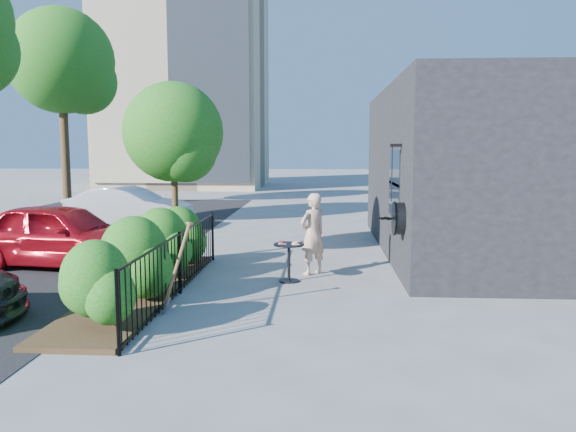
# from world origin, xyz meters

# --- Properties ---
(ground) EXTENTS (120.00, 120.00, 0.00)m
(ground) POSITION_xyz_m (0.00, 0.00, 0.00)
(ground) COLOR gray
(ground) RESTS_ON ground
(shop_building) EXTENTS (6.22, 9.00, 4.00)m
(shop_building) POSITION_xyz_m (5.50, 4.50, 2.00)
(shop_building) COLOR black
(shop_building) RESTS_ON ground
(fence) EXTENTS (0.05, 6.05, 1.10)m
(fence) POSITION_xyz_m (-1.50, 0.00, 0.56)
(fence) COLOR black
(fence) RESTS_ON ground
(planting_bed) EXTENTS (1.30, 6.00, 0.08)m
(planting_bed) POSITION_xyz_m (-2.20, 0.00, 0.04)
(planting_bed) COLOR #382616
(planting_bed) RESTS_ON ground
(shrubs) EXTENTS (1.10, 5.60, 1.24)m
(shrubs) POSITION_xyz_m (-2.10, 0.10, 0.70)
(shrubs) COLOR #1A5513
(shrubs) RESTS_ON ground
(patio_tree) EXTENTS (2.20, 2.20, 3.94)m
(patio_tree) POSITION_xyz_m (-2.24, 2.76, 2.76)
(patio_tree) COLOR #3F2B19
(patio_tree) RESTS_ON ground
(street_tree_far) EXTENTS (4.40, 4.40, 8.28)m
(street_tree_far) POSITION_xyz_m (-9.94, 13.96, 5.92)
(street_tree_far) COLOR #3F2B19
(street_tree_far) RESTS_ON ground
(cafe_table) EXTENTS (0.58, 0.58, 0.78)m
(cafe_table) POSITION_xyz_m (0.36, 1.01, 0.51)
(cafe_table) COLOR black
(cafe_table) RESTS_ON ground
(woman) EXTENTS (0.72, 0.69, 1.65)m
(woman) POSITION_xyz_m (0.80, 1.69, 0.83)
(woman) COLOR tan
(woman) RESTS_ON ground
(shovel) EXTENTS (0.50, 0.19, 1.47)m
(shovel) POSITION_xyz_m (-1.26, -1.21, 0.65)
(shovel) COLOR brown
(shovel) RESTS_ON ground
(car_red) EXTENTS (4.29, 2.21, 1.40)m
(car_red) POSITION_xyz_m (-4.61, 2.07, 0.70)
(car_red) COLOR #A80E1A
(car_red) RESTS_ON ground
(car_silver) EXTENTS (4.15, 1.89, 1.32)m
(car_silver) POSITION_xyz_m (-5.20, 8.07, 0.66)
(car_silver) COLOR #BBBBC0
(car_silver) RESTS_ON ground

